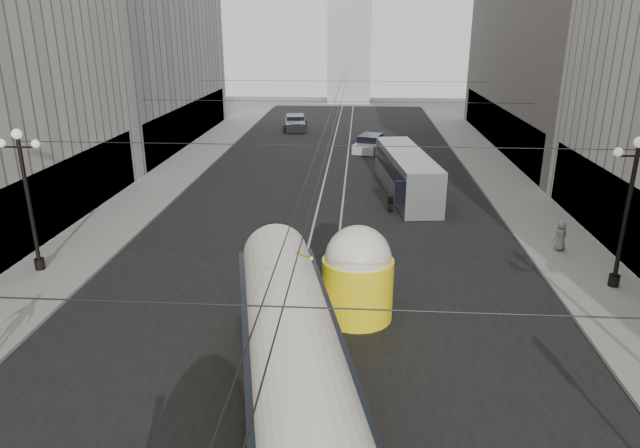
# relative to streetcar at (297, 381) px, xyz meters

# --- Properties ---
(road) EXTENTS (20.00, 85.00, 0.02)m
(road) POSITION_rel_streetcar_xyz_m (-0.22, 24.66, -1.82)
(road) COLOR black
(road) RESTS_ON ground
(sidewalk_left) EXTENTS (4.00, 72.00, 0.15)m
(sidewalk_left) POSITION_rel_streetcar_xyz_m (-12.22, 28.16, -1.74)
(sidewalk_left) COLOR gray
(sidewalk_left) RESTS_ON ground
(sidewalk_right) EXTENTS (4.00, 72.00, 0.15)m
(sidewalk_right) POSITION_rel_streetcar_xyz_m (11.78, 28.16, -1.74)
(sidewalk_right) COLOR gray
(sidewalk_right) RESTS_ON ground
(rail_left) EXTENTS (0.12, 85.00, 0.04)m
(rail_left) POSITION_rel_streetcar_xyz_m (-0.97, 24.66, -1.82)
(rail_left) COLOR gray
(rail_left) RESTS_ON ground
(rail_right) EXTENTS (0.12, 85.00, 0.04)m
(rail_right) POSITION_rel_streetcar_xyz_m (0.53, 24.66, -1.82)
(rail_right) COLOR gray
(rail_right) RESTS_ON ground
(lamppost_left_mid) EXTENTS (1.86, 0.44, 6.37)m
(lamppost_left_mid) POSITION_rel_streetcar_xyz_m (-12.82, 10.16, 1.93)
(lamppost_left_mid) COLOR black
(lamppost_left_mid) RESTS_ON sidewalk_left
(lamppost_right_mid) EXTENTS (1.86, 0.44, 6.37)m
(lamppost_right_mid) POSITION_rel_streetcar_xyz_m (12.38, 10.16, 1.93)
(lamppost_right_mid) COLOR black
(lamppost_right_mid) RESTS_ON sidewalk_right
(catenary) EXTENTS (25.00, 72.00, 0.23)m
(catenary) POSITION_rel_streetcar_xyz_m (-0.10, 23.65, 4.07)
(catenary) COLOR black
(catenary) RESTS_ON ground
(streetcar) EXTENTS (5.78, 16.61, 3.72)m
(streetcar) POSITION_rel_streetcar_xyz_m (0.00, 0.00, 0.00)
(streetcar) COLOR yellow
(streetcar) RESTS_ON ground
(city_bus) EXTENTS (3.72, 11.32, 2.82)m
(city_bus) POSITION_rel_streetcar_xyz_m (4.59, 23.94, -0.27)
(city_bus) COLOR gray
(city_bus) RESTS_ON ground
(sedan_white_far) EXTENTS (3.18, 5.03, 1.48)m
(sedan_white_far) POSITION_rel_streetcar_xyz_m (2.44, 37.50, -1.15)
(sedan_white_far) COLOR silver
(sedan_white_far) RESTS_ON ground
(sedan_dark_far) EXTENTS (2.68, 5.22, 1.58)m
(sedan_dark_far) POSITION_rel_streetcar_xyz_m (-5.37, 47.87, -1.10)
(sedan_dark_far) COLOR black
(sedan_dark_far) RESTS_ON ground
(pedestrian_sidewalk_right) EXTENTS (0.86, 0.72, 1.50)m
(pedestrian_sidewalk_right) POSITION_rel_streetcar_xyz_m (11.40, 14.14, -0.92)
(pedestrian_sidewalk_right) COLOR slate
(pedestrian_sidewalk_right) RESTS_ON sidewalk_right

